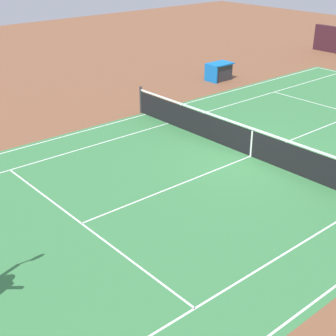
{
  "coord_description": "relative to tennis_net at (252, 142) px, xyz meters",
  "views": [
    {
      "loc": [
        11.69,
        9.47,
        6.51
      ],
      "look_at": [
        3.88,
        0.39,
        0.9
      ],
      "focal_mm": 53.18,
      "sensor_mm": 36.0,
      "label": 1
    }
  ],
  "objects": [
    {
      "name": "court_slab",
      "position": [
        0.0,
        0.0,
        -0.49
      ],
      "size": [
        24.2,
        11.4,
        0.0
      ],
      "primitive_type": "cube",
      "color": "#387A42",
      "rests_on": "ground_plane"
    },
    {
      "name": "ground_plane",
      "position": [
        0.0,
        0.0,
        -0.49
      ],
      "size": [
        60.0,
        60.0,
        0.0
      ],
      "primitive_type": "plane",
      "color": "brown"
    },
    {
      "name": "court_line_markings",
      "position": [
        0.0,
        0.0,
        -0.49
      ],
      "size": [
        23.85,
        11.05,
        0.01
      ],
      "color": "white",
      "rests_on": "ground_plane"
    },
    {
      "name": "equipment_cart_tarped",
      "position": [
        -5.98,
        -7.22,
        -0.05
      ],
      "size": [
        1.25,
        0.84,
        0.85
      ],
      "color": "#2D2D33",
      "rests_on": "ground_plane"
    },
    {
      "name": "tennis_net",
      "position": [
        0.0,
        0.0,
        0.0
      ],
      "size": [
        0.1,
        11.7,
        1.08
      ],
      "color": "#2D2D33",
      "rests_on": "ground_plane"
    }
  ]
}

